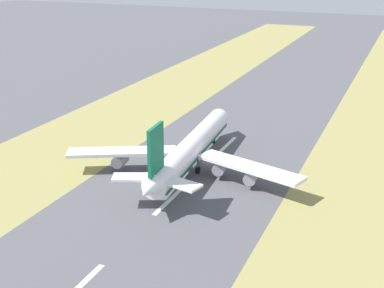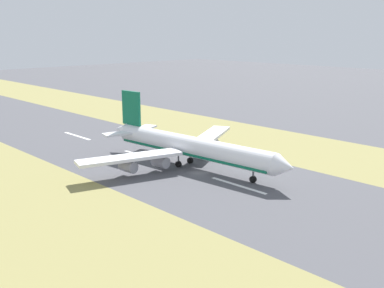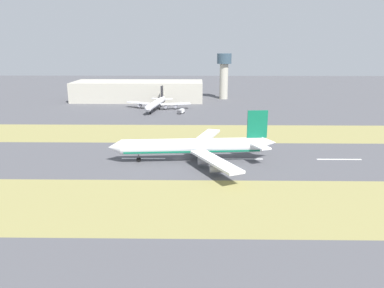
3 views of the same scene
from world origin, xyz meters
TOP-DOWN VIEW (x-y plane):
  - ground_plane at (0.00, 0.00)m, footprint 800.00×800.00m
  - grass_median_west at (-45.00, 0.00)m, footprint 40.00×600.00m
  - grass_median_east at (45.00, 0.00)m, footprint 40.00×600.00m
  - centreline_dash_mid at (0.00, -25.40)m, footprint 1.20×18.00m
  - centreline_dash_far at (0.00, 14.60)m, footprint 1.20×18.00m
  - airplane_main_jet at (-2.67, -7.30)m, footprint 63.92×67.22m

SIDE VIEW (x-z plane):
  - ground_plane at x=0.00m, z-range 0.00..0.00m
  - grass_median_west at x=-45.00m, z-range 0.00..0.01m
  - grass_median_east at x=45.00m, z-range 0.00..0.01m
  - centreline_dash_mid at x=0.00m, z-range 0.00..0.01m
  - centreline_dash_far at x=0.00m, z-range 0.00..0.01m
  - airplane_main_jet at x=-2.67m, z-range -4.08..16.12m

